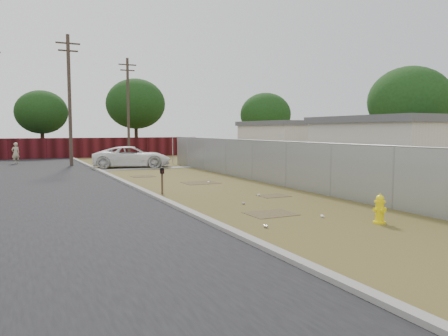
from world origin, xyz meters
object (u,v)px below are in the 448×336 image
fire_hydrant (380,209)px  pedestrian (16,153)px  pickup_truck (132,157)px  mailbox (162,173)px

fire_hydrant → pedestrian: 28.41m
pedestrian → pickup_truck: bearing=114.6°
mailbox → pedestrian: pedestrian is taller
mailbox → pickup_truck: (2.00, 12.65, -0.13)m
mailbox → pedestrian: (-4.99, 19.40, -0.05)m
fire_hydrant → pickup_truck: (-1.60, 20.33, 0.33)m
pickup_truck → pedestrian: size_ratio=3.24×
pedestrian → mailbox: bearing=83.0°
pickup_truck → pedestrian: 9.72m
pickup_truck → pedestrian: bearing=61.7°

